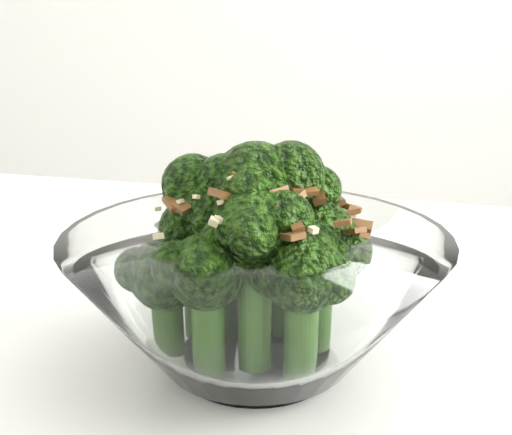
{
  "coord_description": "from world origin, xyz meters",
  "views": [
    {
      "loc": [
        0.08,
        -0.34,
        0.96
      ],
      "look_at": [
        0.06,
        0.03,
        0.84
      ],
      "focal_mm": 50.0,
      "sensor_mm": 36.0,
      "label": 1
    }
  ],
  "objects": [
    {
      "name": "broccoli_dish",
      "position": [
        0.06,
        0.03,
        0.8
      ],
      "size": [
        0.22,
        0.22,
        0.13
      ],
      "color": "white",
      "rests_on": "table"
    }
  ]
}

